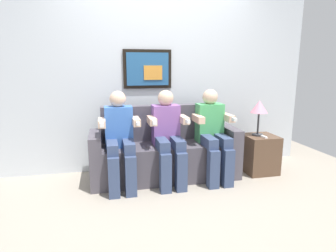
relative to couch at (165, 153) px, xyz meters
name	(u,v)px	position (x,y,z in m)	size (l,w,h in m)	color
ground_plane	(171,187)	(0.00, -0.33, -0.31)	(5.49, 5.49, 0.00)	#9E9384
back_wall_assembly	(158,73)	(0.00, 0.44, 0.99)	(4.22, 0.10, 2.60)	silver
couch	(165,153)	(0.00, 0.00, 0.00)	(1.82, 0.58, 0.90)	#514C56
person_on_left	(120,136)	(-0.56, -0.17, 0.29)	(0.46, 0.56, 1.11)	#3F72CC
person_in_middle	(168,134)	(0.00, -0.17, 0.29)	(0.46, 0.56, 1.11)	#8C59A5
person_on_right	(213,131)	(0.56, -0.17, 0.29)	(0.46, 0.56, 1.11)	#4CB266
side_table_right	(260,154)	(1.26, -0.11, -0.06)	(0.40, 0.40, 0.50)	brown
table_lamp	(259,108)	(1.22, -0.09, 0.55)	(0.22, 0.22, 0.46)	#333338
spare_remote_on_table	(264,137)	(1.24, -0.21, 0.20)	(0.04, 0.13, 0.02)	white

